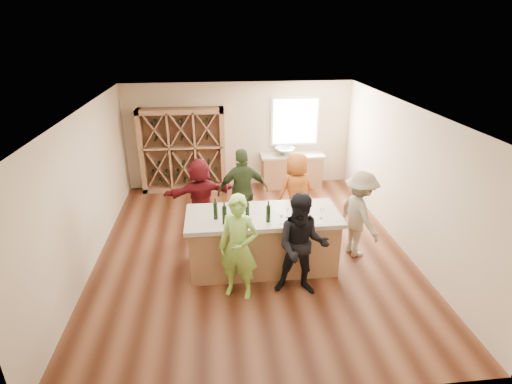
{
  "coord_description": "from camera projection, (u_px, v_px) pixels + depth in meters",
  "views": [
    {
      "loc": [
        -0.66,
        -6.9,
        4.21
      ],
      "look_at": [
        0.1,
        0.2,
        1.15
      ],
      "focal_mm": 28.0,
      "sensor_mm": 36.0,
      "label": 1
    }
  ],
  "objects": [
    {
      "name": "person_near_left",
      "position": [
        239.0,
        247.0,
        6.35
      ],
      "size": [
        0.78,
        0.68,
        1.79
      ],
      "primitive_type": "imported",
      "rotation": [
        0.0,
        0.0,
        -0.38
      ],
      "color": "#8CC64C",
      "rests_on": "floor"
    },
    {
      "name": "wine_bottle_f",
      "position": [
        268.0,
        214.0,
        6.71
      ],
      "size": [
        0.07,
        0.07,
        0.3
      ],
      "primitive_type": "cylinder",
      "color": "black",
      "rests_on": "tasting_counter_top"
    },
    {
      "name": "person_far_mid",
      "position": [
        243.0,
        191.0,
        8.39
      ],
      "size": [
        1.13,
        0.66,
        1.84
      ],
      "primitive_type": "imported",
      "rotation": [
        0.0,
        0.0,
        3.24
      ],
      "color": "#263319",
      "rests_on": "floor"
    },
    {
      "name": "wine_bottle_c",
      "position": [
        233.0,
        211.0,
        6.84
      ],
      "size": [
        0.09,
        0.09,
        0.28
      ],
      "primitive_type": "cylinder",
      "rotation": [
        0.0,
        0.0,
        0.38
      ],
      "color": "black",
      "rests_on": "tasting_counter_top"
    },
    {
      "name": "back_counter_top",
      "position": [
        292.0,
        155.0,
        10.74
      ],
      "size": [
        1.7,
        0.62,
        0.06
      ],
      "primitive_type": "cube",
      "color": "#AEA08E",
      "rests_on": "back_counter_base"
    },
    {
      "name": "person_far_left",
      "position": [
        201.0,
        196.0,
        8.41
      ],
      "size": [
        1.6,
        0.82,
        1.65
      ],
      "primitive_type": "imported",
      "rotation": [
        0.0,
        0.0,
        3.33
      ],
      "color": "#590F14",
      "rests_on": "floor"
    },
    {
      "name": "wine_bottle_a",
      "position": [
        216.0,
        211.0,
        6.81
      ],
      "size": [
        0.08,
        0.08,
        0.3
      ],
      "primitive_type": "cylinder",
      "rotation": [
        0.0,
        0.0,
        -0.14
      ],
      "color": "black",
      "rests_on": "tasting_counter_top"
    },
    {
      "name": "wine_glass_c",
      "position": [
        308.0,
        220.0,
        6.65
      ],
      "size": [
        0.08,
        0.08,
        0.18
      ],
      "primitive_type": "cone",
      "rotation": [
        0.0,
        0.0,
        -0.2
      ],
      "color": "white",
      "rests_on": "tasting_counter_top"
    },
    {
      "name": "wall_right",
      "position": [
        407.0,
        178.0,
        7.78
      ],
      "size": [
        0.1,
        7.0,
        2.8
      ],
      "primitive_type": "cube",
      "color": "#C9B291",
      "rests_on": "ground"
    },
    {
      "name": "tasting_counter_base",
      "position": [
        263.0,
        243.0,
        7.27
      ],
      "size": [
        2.6,
        1.0,
        1.0
      ],
      "primitive_type": "cube",
      "color": "#936846",
      "rests_on": "floor"
    },
    {
      "name": "person_server",
      "position": [
        359.0,
        214.0,
        7.54
      ],
      "size": [
        0.76,
        1.19,
        1.7
      ],
      "primitive_type": "imported",
      "rotation": [
        0.0,
        0.0,
        1.81
      ],
      "color": "gray",
      "rests_on": "floor"
    },
    {
      "name": "back_counter_base",
      "position": [
        291.0,
        171.0,
        10.92
      ],
      "size": [
        1.6,
        0.58,
        0.86
      ],
      "primitive_type": "cube",
      "color": "#936846",
      "rests_on": "floor"
    },
    {
      "name": "wall_front",
      "position": [
        284.0,
        309.0,
        4.23
      ],
      "size": [
        6.0,
        0.1,
        2.8
      ],
      "primitive_type": "cube",
      "color": "#C9B291",
      "rests_on": "ground"
    },
    {
      "name": "window_frame",
      "position": [
        295.0,
        121.0,
        10.66
      ],
      "size": [
        1.3,
        0.06,
        1.3
      ],
      "primitive_type": "cube",
      "color": "white",
      "rests_on": "wall_back"
    },
    {
      "name": "tasting_menu_c",
      "position": [
        316.0,
        221.0,
        6.79
      ],
      "size": [
        0.25,
        0.31,
        0.0
      ],
      "primitive_type": "cube",
      "rotation": [
        0.0,
        0.0,
        0.19
      ],
      "color": "white",
      "rests_on": "tasting_counter_top"
    },
    {
      "name": "wine_glass_b",
      "position": [
        281.0,
        220.0,
        6.65
      ],
      "size": [
        0.07,
        0.07,
        0.16
      ],
      "primitive_type": "cone",
      "rotation": [
        0.0,
        0.0,
        -0.27
      ],
      "color": "white",
      "rests_on": "tasting_counter_top"
    },
    {
      "name": "tasting_counter_top",
      "position": [
        263.0,
        216.0,
        7.05
      ],
      "size": [
        2.72,
        1.12,
        0.08
      ],
      "primitive_type": "cube",
      "color": "#AEA08E",
      "rests_on": "tasting_counter_base"
    },
    {
      "name": "wine_glass_e",
      "position": [
        321.0,
        214.0,
        6.84
      ],
      "size": [
        0.09,
        0.09,
        0.19
      ],
      "primitive_type": "cone",
      "rotation": [
        0.0,
        0.0,
        0.3
      ],
      "color": "white",
      "rests_on": "tasting_counter_top"
    },
    {
      "name": "wine_rack",
      "position": [
        183.0,
        150.0,
        10.44
      ],
      "size": [
        2.2,
        0.45,
        2.2
      ],
      "primitive_type": "cube",
      "color": "#936846",
      "rests_on": "floor"
    },
    {
      "name": "wine_bottle_b",
      "position": [
        224.0,
        215.0,
        6.64
      ],
      "size": [
        0.09,
        0.09,
        0.32
      ],
      "primitive_type": "cylinder",
      "rotation": [
        0.0,
        0.0,
        0.19
      ],
      "color": "black",
      "rests_on": "tasting_counter_top"
    },
    {
      "name": "wall_left",
      "position": [
        83.0,
        191.0,
        7.18
      ],
      "size": [
        0.1,
        7.0,
        2.8
      ],
      "primitive_type": "cube",
      "color": "#C9B291",
      "rests_on": "ground"
    },
    {
      "name": "wine_bottle_d",
      "position": [
        242.0,
        214.0,
        6.7
      ],
      "size": [
        0.09,
        0.09,
        0.3
      ],
      "primitive_type": "cylinder",
      "rotation": [
        0.0,
        0.0,
        0.29
      ],
      "color": "black",
      "rests_on": "tasting_counter_top"
    },
    {
      "name": "floor",
      "position": [
        252.0,
        251.0,
        8.05
      ],
      "size": [
        6.0,
        7.0,
        0.1
      ],
      "primitive_type": "cube",
      "color": "#562D1B",
      "rests_on": "ground"
    },
    {
      "name": "person_near_right",
      "position": [
        302.0,
        246.0,
        6.41
      ],
      "size": [
        0.94,
        0.64,
        1.78
      ],
      "primitive_type": "imported",
      "rotation": [
        0.0,
        0.0,
        -0.2
      ],
      "color": "black",
      "rests_on": "floor"
    },
    {
      "name": "tasting_menu_b",
      "position": [
        279.0,
        223.0,
        6.71
      ],
      "size": [
        0.3,
        0.35,
        0.0
      ],
      "primitive_type": "cube",
      "rotation": [
        0.0,
        0.0,
        -0.26
      ],
      "color": "white",
      "rests_on": "tasting_counter_top"
    },
    {
      "name": "tasting_menu_a",
      "position": [
        248.0,
        226.0,
        6.63
      ],
      "size": [
        0.29,
        0.36,
        0.0
      ],
      "primitive_type": "cube",
      "rotation": [
        0.0,
        0.0,
        0.19
      ],
      "color": "white",
      "rests_on": "tasting_counter_top"
    },
    {
      "name": "wall_back",
      "position": [
        239.0,
        135.0,
        10.72
      ],
      "size": [
        6.0,
        0.1,
        2.8
      ],
      "primitive_type": "cube",
      "color": "#C9B291",
      "rests_on": "ground"
    },
    {
      "name": "wine_bottle_e",
      "position": [
        247.0,
        210.0,
        6.86
      ],
      "size": [
        0.08,
        0.08,
        0.29
      ],
      "primitive_type": "cylinder",
      "rotation": [
        0.0,
        0.0,
        -0.19
      ],
      "color": "black",
      "rests_on": "tasting_counter_top"
    },
    {
      "name": "wine_glass_d",
      "position": [
        287.0,
        213.0,
        6.88
      ],
      "size": [
        0.06,
        0.06,
        0.17
      ],
      "primitive_type": "cone",
      "rotation": [
        0.0,
        0.0,
        -0.03
      ],
      "color": "white",
      "rests_on": "tasting_counter_top"
    },
    {
      "name": "ceiling",
      "position": [
        251.0,
        107.0,
        6.91
      ],
      "size": [
        6.0,
        7.0,
        0.1
      ],
      "primitive_type": "cube",
      "color": "white",
      "rests_on": "ground"
    },
    {
      "name": "window_pane",
      "position": [
        295.0,
        122.0,
        10.63
      ],
      "size": [
        1.18,
        0.01,
        1.18
      ],
      "primitive_type": "cube",
      "color": "white",
      "rests_on": "wall_back"
    },
    {
      "name": "person_far_right",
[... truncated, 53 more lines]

